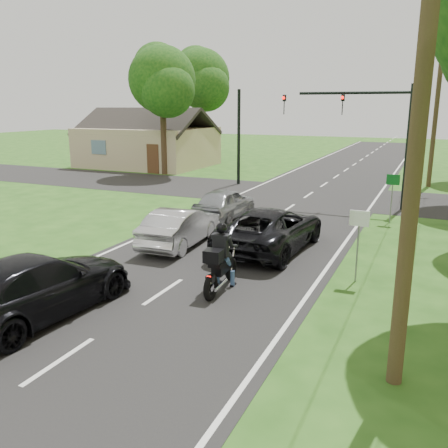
{
  "coord_description": "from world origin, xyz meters",
  "views": [
    {
      "loc": [
        6.52,
        -10.47,
        4.99
      ],
      "look_at": [
        0.49,
        3.0,
        1.3
      ],
      "focal_mm": 38.0,
      "sensor_mm": 36.0,
      "label": 1
    }
  ],
  "objects": [
    {
      "name": "signal_pole_far",
      "position": [
        -5.2,
        18.0,
        3.0
      ],
      "size": [
        0.2,
        0.2,
        6.0
      ],
      "primitive_type": "cylinder",
      "color": "black",
      "rests_on": "ground"
    },
    {
      "name": "utility_pole_near",
      "position": [
        6.2,
        -2.0,
        5.08
      ],
      "size": [
        1.6,
        0.28,
        10.0
      ],
      "color": "#4F3C24",
      "rests_on": "ground"
    },
    {
      "name": "dark_suv",
      "position": [
        1.41,
        5.03,
        0.76
      ],
      "size": [
        2.83,
        5.56,
        1.5
      ],
      "primitive_type": "imported",
      "rotation": [
        0.0,
        0.0,
        3.08
      ],
      "color": "black",
      "rests_on": "road"
    },
    {
      "name": "silver_suv",
      "position": [
        -2.07,
        8.79,
        0.7
      ],
      "size": [
        1.73,
        4.1,
        1.39
      ],
      "primitive_type": "imported",
      "rotation": [
        0.0,
        0.0,
        3.12
      ],
      "color": "#94969B",
      "rests_on": "road"
    },
    {
      "name": "tree_left_far",
      "position": [
        -13.7,
        29.76,
        7.13
      ],
      "size": [
        5.76,
        5.58,
        10.14
      ],
      "color": "#332316",
      "rests_on": "ground"
    },
    {
      "name": "ground",
      "position": [
        0.0,
        0.0,
        0.0
      ],
      "size": [
        140.0,
        140.0,
        0.0
      ],
      "primitive_type": "plane",
      "color": "#224B15",
      "rests_on": "ground"
    },
    {
      "name": "silver_sedan",
      "position": [
        -1.78,
        4.14,
        0.71
      ],
      "size": [
        1.74,
        4.31,
        1.39
      ],
      "primitive_type": "imported",
      "rotation": [
        0.0,
        0.0,
        3.21
      ],
      "color": "silver",
      "rests_on": "road"
    },
    {
      "name": "cross_road",
      "position": [
        0.0,
        16.0,
        0.01
      ],
      "size": [
        60.0,
        7.0,
        0.01
      ],
      "primitive_type": "cube",
      "color": "black",
      "rests_on": "ground"
    },
    {
      "name": "utility_pole_far",
      "position": [
        6.2,
        22.0,
        5.08
      ],
      "size": [
        1.6,
        0.28,
        10.0
      ],
      "color": "#4F3C24",
      "rests_on": "ground"
    },
    {
      "name": "house",
      "position": [
        -16.0,
        24.0,
        1.77
      ],
      "size": [
        10.2,
        8.0,
        4.84
      ],
      "color": "tan",
      "rests_on": "ground"
    },
    {
      "name": "sign_white",
      "position": [
        4.7,
        2.98,
        1.6
      ],
      "size": [
        0.55,
        0.07,
        2.12
      ],
      "color": "slate",
      "rests_on": "ground"
    },
    {
      "name": "sign_green",
      "position": [
        4.9,
        10.98,
        1.6
      ],
      "size": [
        0.55,
        0.07,
        2.12
      ],
      "color": "slate",
      "rests_on": "ground"
    },
    {
      "name": "tree_left_near",
      "position": [
        -11.73,
        19.78,
        6.53
      ],
      "size": [
        5.12,
        4.96,
        9.22
      ],
      "color": "#332316",
      "rests_on": "ground"
    },
    {
      "name": "traffic_signal",
      "position": [
        3.34,
        14.0,
        4.14
      ],
      "size": [
        6.38,
        0.44,
        6.0
      ],
      "color": "black",
      "rests_on": "ground"
    },
    {
      "name": "motorcycle_rider",
      "position": [
        1.38,
        0.77,
        0.77
      ],
      "size": [
        0.64,
        2.27,
        1.95
      ],
      "rotation": [
        0.0,
        0.0,
        0.05
      ],
      "color": "black",
      "rests_on": "ground"
    },
    {
      "name": "road",
      "position": [
        0.0,
        10.0,
        0.01
      ],
      "size": [
        8.0,
        100.0,
        0.01
      ],
      "primitive_type": "cube",
      "color": "black",
      "rests_on": "ground"
    },
    {
      "name": "dark_car_behind",
      "position": [
        -1.99,
        -2.56,
        0.78
      ],
      "size": [
        2.5,
        5.43,
        1.54
      ],
      "primitive_type": "imported",
      "rotation": [
        0.0,
        0.0,
        3.08
      ],
      "color": "black",
      "rests_on": "road"
    }
  ]
}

